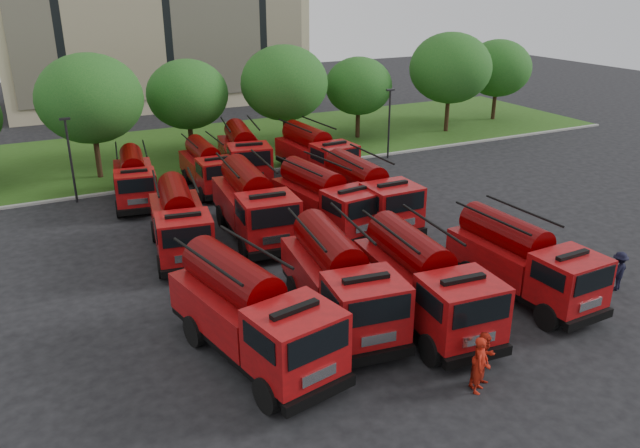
{
  "coord_description": "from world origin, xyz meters",
  "views": [
    {
      "loc": [
        -12.75,
        -20.89,
        12.58
      ],
      "look_at": [
        -0.57,
        3.41,
        1.8
      ],
      "focal_mm": 35.0,
      "sensor_mm": 36.0,
      "label": 1
    }
  ],
  "objects_px": {
    "fire_truck_8": "(134,178)",
    "firefighter_3": "(615,289)",
    "fire_truck_3": "(522,260)",
    "firefighter_2": "(577,317)",
    "fire_truck_6": "(324,199)",
    "fire_truck_11": "(315,153)",
    "fire_truck_9": "(208,167)",
    "firefighter_5": "(400,235)",
    "fire_truck_5": "(253,204)",
    "firefighter_1": "(481,385)",
    "fire_truck_1": "(339,280)",
    "firefighter_4": "(334,282)",
    "firefighter_0": "(477,390)",
    "fire_truck_7": "(366,193)",
    "fire_truck_10": "(243,153)",
    "fire_truck_2": "(423,281)",
    "fire_truck_0": "(251,313)",
    "fire_truck_4": "(180,221)"
  },
  "relations": [
    {
      "from": "fire_truck_3",
      "to": "firefighter_2",
      "type": "height_order",
      "value": "fire_truck_3"
    },
    {
      "from": "fire_truck_6",
      "to": "firefighter_4",
      "type": "height_order",
      "value": "fire_truck_6"
    },
    {
      "from": "fire_truck_1",
      "to": "firefighter_4",
      "type": "relative_size",
      "value": 5.36
    },
    {
      "from": "fire_truck_3",
      "to": "fire_truck_5",
      "type": "xyz_separation_m",
      "value": [
        -7.68,
        11.09,
        0.16
      ]
    },
    {
      "from": "firefighter_0",
      "to": "firefighter_3",
      "type": "bearing_deg",
      "value": -21.88
    },
    {
      "from": "firefighter_2",
      "to": "fire_truck_7",
      "type": "bearing_deg",
      "value": 25.12
    },
    {
      "from": "fire_truck_4",
      "to": "firefighter_1",
      "type": "relative_size",
      "value": 3.74
    },
    {
      "from": "fire_truck_11",
      "to": "fire_truck_5",
      "type": "bearing_deg",
      "value": -137.14
    },
    {
      "from": "fire_truck_7",
      "to": "firefighter_2",
      "type": "distance_m",
      "value": 12.95
    },
    {
      "from": "fire_truck_11",
      "to": "fire_truck_2",
      "type": "bearing_deg",
      "value": -107.58
    },
    {
      "from": "fire_truck_0",
      "to": "fire_truck_6",
      "type": "relative_size",
      "value": 1.08
    },
    {
      "from": "fire_truck_4",
      "to": "firefighter_5",
      "type": "distance_m",
      "value": 11.3
    },
    {
      "from": "fire_truck_10",
      "to": "fire_truck_6",
      "type": "bearing_deg",
      "value": -75.32
    },
    {
      "from": "fire_truck_9",
      "to": "firefighter_3",
      "type": "relative_size",
      "value": 3.74
    },
    {
      "from": "firefighter_1",
      "to": "fire_truck_6",
      "type": "bearing_deg",
      "value": 73.17
    },
    {
      "from": "firefighter_1",
      "to": "fire_truck_0",
      "type": "bearing_deg",
      "value": 130.74
    },
    {
      "from": "firefighter_0",
      "to": "firefighter_3",
      "type": "relative_size",
      "value": 1.13
    },
    {
      "from": "fire_truck_5",
      "to": "firefighter_0",
      "type": "distance_m",
      "value": 15.74
    },
    {
      "from": "fire_truck_8",
      "to": "firefighter_5",
      "type": "height_order",
      "value": "fire_truck_8"
    },
    {
      "from": "fire_truck_9",
      "to": "fire_truck_11",
      "type": "relative_size",
      "value": 0.87
    },
    {
      "from": "fire_truck_4",
      "to": "firefighter_5",
      "type": "bearing_deg",
      "value": -6.55
    },
    {
      "from": "fire_truck_9",
      "to": "firefighter_0",
      "type": "distance_m",
      "value": 24.21
    },
    {
      "from": "firefighter_5",
      "to": "fire_truck_1",
      "type": "bearing_deg",
      "value": 49.52
    },
    {
      "from": "fire_truck_7",
      "to": "firefighter_5",
      "type": "relative_size",
      "value": 4.49
    },
    {
      "from": "fire_truck_8",
      "to": "firefighter_3",
      "type": "distance_m",
      "value": 26.38
    },
    {
      "from": "fire_truck_0",
      "to": "fire_truck_11",
      "type": "relative_size",
      "value": 1.09
    },
    {
      "from": "fire_truck_9",
      "to": "firefighter_4",
      "type": "bearing_deg",
      "value": -84.9
    },
    {
      "from": "firefighter_2",
      "to": "fire_truck_6",
      "type": "bearing_deg",
      "value": 34.88
    },
    {
      "from": "fire_truck_8",
      "to": "firefighter_1",
      "type": "relative_size",
      "value": 3.42
    },
    {
      "from": "firefighter_1",
      "to": "firefighter_4",
      "type": "xyz_separation_m",
      "value": [
        -0.87,
        8.86,
        0.0
      ]
    },
    {
      "from": "fire_truck_6",
      "to": "fire_truck_11",
      "type": "bearing_deg",
      "value": 59.24
    },
    {
      "from": "fire_truck_7",
      "to": "fire_truck_9",
      "type": "relative_size",
      "value": 1.16
    },
    {
      "from": "fire_truck_3",
      "to": "firefighter_5",
      "type": "relative_size",
      "value": 4.29
    },
    {
      "from": "fire_truck_11",
      "to": "firefighter_5",
      "type": "relative_size",
      "value": 4.45
    },
    {
      "from": "fire_truck_2",
      "to": "fire_truck_4",
      "type": "xyz_separation_m",
      "value": [
        -6.67,
        10.67,
        -0.11
      ]
    },
    {
      "from": "firefighter_0",
      "to": "fire_truck_10",
      "type": "bearing_deg",
      "value": 48.98
    },
    {
      "from": "fire_truck_8",
      "to": "fire_truck_3",
      "type": "bearing_deg",
      "value": -49.39
    },
    {
      "from": "fire_truck_7",
      "to": "firefighter_3",
      "type": "bearing_deg",
      "value": -64.18
    },
    {
      "from": "fire_truck_0",
      "to": "fire_truck_6",
      "type": "xyz_separation_m",
      "value": [
        7.79,
        9.73,
        -0.12
      ]
    },
    {
      "from": "fire_truck_1",
      "to": "fire_truck_5",
      "type": "height_order",
      "value": "fire_truck_5"
    },
    {
      "from": "fire_truck_0",
      "to": "fire_truck_11",
      "type": "xyz_separation_m",
      "value": [
        11.42,
        18.21,
        -0.1
      ]
    },
    {
      "from": "fire_truck_4",
      "to": "fire_truck_8",
      "type": "bearing_deg",
      "value": 102.41
    },
    {
      "from": "firefighter_0",
      "to": "fire_truck_8",
      "type": "bearing_deg",
      "value": 66.51
    },
    {
      "from": "fire_truck_5",
      "to": "firefighter_1",
      "type": "distance_m",
      "value": 15.61
    },
    {
      "from": "fire_truck_7",
      "to": "firefighter_0",
      "type": "height_order",
      "value": "fire_truck_7"
    },
    {
      "from": "fire_truck_1",
      "to": "firefighter_0",
      "type": "distance_m",
      "value": 6.59
    },
    {
      "from": "fire_truck_6",
      "to": "firefighter_2",
      "type": "bearing_deg",
      "value": -77.55
    },
    {
      "from": "firefighter_4",
      "to": "fire_truck_10",
      "type": "bearing_deg",
      "value": -49.98
    },
    {
      "from": "fire_truck_8",
      "to": "firefighter_2",
      "type": "xyz_separation_m",
      "value": [
        12.87,
        -21.71,
        -1.49
      ]
    },
    {
      "from": "fire_truck_5",
      "to": "fire_truck_7",
      "type": "bearing_deg",
      "value": -3.55
    }
  ]
}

